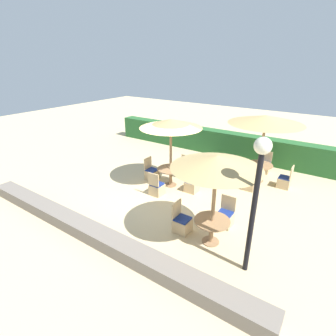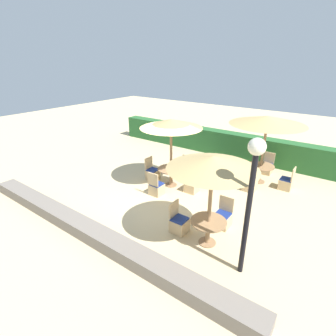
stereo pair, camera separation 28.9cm
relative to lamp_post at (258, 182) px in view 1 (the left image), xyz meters
The scene contains 19 objects.
ground_plane 4.91m from the lamp_post, 155.04° to the left, with size 40.00×40.00×0.00m, color #D1BA8C.
hedge_row 8.54m from the lamp_post, 117.88° to the left, with size 13.00×0.70×1.24m, color #28602D.
stone_border 4.65m from the lamp_post, 161.66° to the right, with size 10.00×0.56×0.38m, color slate.
lamp_post is the anchor object (origin of this frame).
parasol_center 4.89m from the lamp_post, 145.39° to the left, with size 2.34×2.34×2.69m.
round_table_center 5.20m from the lamp_post, 145.39° to the left, with size 1.05×1.05×0.73m.
patio_chair_center_west 6.11m from the lamp_post, 150.73° to the left, with size 0.46×0.46×0.93m.
patio_chair_center_south 4.88m from the lamp_post, 155.52° to the left, with size 0.46×0.46×0.93m.
patio_chair_center_north 5.89m from the lamp_post, 136.78° to the left, with size 0.46×0.46×0.93m.
patio_chair_center_east 4.63m from the lamp_post, 137.47° to the left, with size 0.46×0.46×0.93m.
parasol_back_right 5.33m from the lamp_post, 103.71° to the left, with size 2.85×2.85×2.74m.
round_table_back_right 5.61m from the lamp_post, 103.71° to the left, with size 1.06×1.06×0.74m.
patio_chair_back_right_east 5.55m from the lamp_post, 92.27° to the left, with size 0.46×0.46×0.93m.
patio_chair_back_right_north 6.69m from the lamp_post, 101.68° to the left, with size 0.46×0.46×0.93m.
patio_chair_back_right_south 4.86m from the lamp_post, 107.28° to the left, with size 0.46×0.46×0.93m.
parasol_front_right 1.22m from the lamp_post, 158.23° to the left, with size 2.30×2.30×2.56m.
round_table_front_right 2.18m from the lamp_post, 158.23° to the left, with size 0.97×0.97×0.72m.
patio_chair_front_right_north 2.78m from the lamp_post, 128.75° to the left, with size 0.46×0.46×0.93m.
patio_chair_front_right_west 2.97m from the lamp_post, 168.16° to the left, with size 0.46×0.46×0.93m.
Camera 1 is at (5.13, -6.95, 4.74)m, focal length 28.00 mm.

